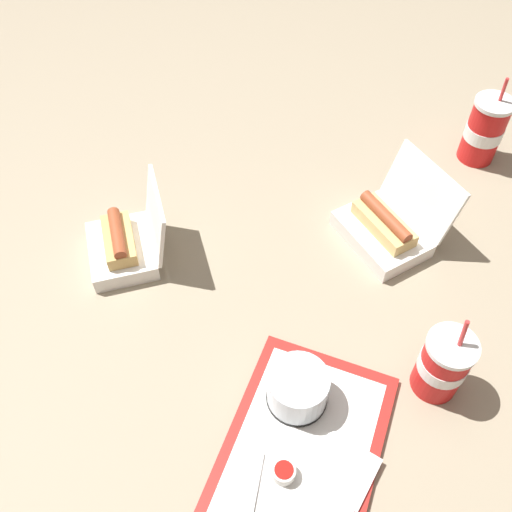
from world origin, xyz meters
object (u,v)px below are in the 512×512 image
object	(u,v)px
soda_cup_left	(443,364)
soda_cup_front	(484,130)
food_tray	(302,447)
cake_container	(298,389)
ketchup_cup	(284,472)
clamshell_hotdog_corner	(387,226)
clamshell_hotdog_front	(125,244)
plastic_fork	(255,486)

from	to	relation	value
soda_cup_left	soda_cup_front	world-z (taller)	soda_cup_front
food_tray	cake_container	distance (m)	0.10
food_tray	ketchup_cup	size ratio (longest dim) A/B	9.41
ketchup_cup	soda_cup_left	xyz separation A→B (m)	(0.27, -0.20, 0.05)
ketchup_cup	food_tray	bearing A→B (deg)	-12.67
food_tray	clamshell_hotdog_corner	distance (m)	0.52
cake_container	soda_cup_front	xyz separation A→B (m)	(0.80, -0.19, 0.03)
clamshell_hotdog_corner	food_tray	bearing A→B (deg)	178.92
clamshell_hotdog_corner	soda_cup_left	world-z (taller)	soda_cup_left
clamshell_hotdog_front	soda_cup_left	xyz separation A→B (m)	(-0.05, -0.68, 0.03)
cake_container	clamshell_hotdog_corner	xyz separation A→B (m)	(0.44, -0.05, -0.01)
plastic_fork	clamshell_hotdog_corner	xyz separation A→B (m)	(0.62, -0.06, 0.03)
cake_container	clamshell_hotdog_front	bearing A→B (deg)	68.61
food_tray	plastic_fork	world-z (taller)	plastic_fork
food_tray	ketchup_cup	world-z (taller)	ketchup_cup
cake_container	ketchup_cup	distance (m)	0.14
clamshell_hotdog_front	soda_cup_left	distance (m)	0.69
food_tray	clamshell_hotdog_front	distance (m)	0.56
ketchup_cup	clamshell_hotdog_front	bearing A→B (deg)	56.92
ketchup_cup	plastic_fork	xyz separation A→B (m)	(-0.04, 0.04, -0.01)
soda_cup_front	clamshell_hotdog_corner	bearing A→B (deg)	157.83
food_tray	ketchup_cup	xyz separation A→B (m)	(-0.06, 0.01, 0.02)
soda_cup_left	clamshell_hotdog_front	bearing A→B (deg)	85.91
cake_container	food_tray	bearing A→B (deg)	-153.39
cake_container	soda_cup_front	world-z (taller)	soda_cup_front
cake_container	clamshell_hotdog_corner	size ratio (longest dim) A/B	0.41
soda_cup_left	clamshell_hotdog_corner	bearing A→B (deg)	29.22
ketchup_cup	soda_cup_left	world-z (taller)	soda_cup_left
clamshell_hotdog_front	soda_cup_left	size ratio (longest dim) A/B	1.15
food_tray	soda_cup_left	distance (m)	0.29
ketchup_cup	soda_cup_front	world-z (taller)	soda_cup_front
cake_container	soda_cup_front	size ratio (longest dim) A/B	0.48
cake_container	clamshell_hotdog_corner	distance (m)	0.45
cake_container	soda_cup_left	bearing A→B (deg)	-59.74
soda_cup_front	plastic_fork	bearing A→B (deg)	168.09
cake_container	clamshell_hotdog_corner	bearing A→B (deg)	-6.32
ketchup_cup	soda_cup_front	distance (m)	0.95
cake_container	soda_cup_left	xyz separation A→B (m)	(0.13, -0.22, 0.03)
clamshell_hotdog_corner	soda_cup_front	size ratio (longest dim) A/B	1.17
soda_cup_left	food_tray	bearing A→B (deg)	138.51
ketchup_cup	soda_cup_front	xyz separation A→B (m)	(0.94, -0.17, 0.06)
ketchup_cup	clamshell_hotdog_corner	bearing A→B (deg)	-2.26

